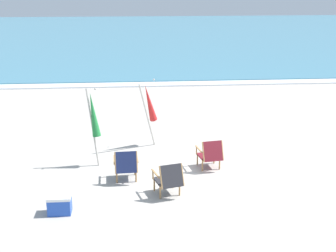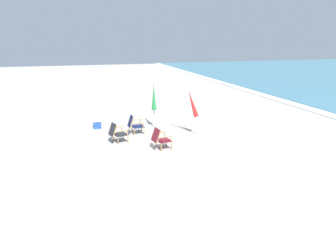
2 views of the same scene
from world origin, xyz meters
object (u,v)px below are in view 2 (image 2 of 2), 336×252
at_px(beach_chair_back_left, 135,124).
at_px(cooler_box, 97,124).
at_px(beach_chair_far_center, 160,138).
at_px(umbrella_furled_green, 154,98).
at_px(umbrella_furled_red, 192,104).
at_px(beach_chair_front_left, 117,132).

relative_size(beach_chair_back_left, cooler_box, 1.67).
height_order(beach_chair_far_center, umbrella_furled_green, umbrella_furled_green).
bearing_deg(umbrella_furled_red, umbrella_furled_green, -138.40).
xyz_separation_m(beach_chair_back_left, umbrella_furled_green, (-0.82, 1.09, 0.95)).
relative_size(beach_chair_far_center, beach_chair_back_left, 1.00).
bearing_deg(beach_chair_front_left, umbrella_furled_red, 95.01).
bearing_deg(umbrella_furled_green, beach_chair_far_center, -9.66).
height_order(umbrella_furled_red, umbrella_furled_green, umbrella_furled_green).
distance_m(beach_chair_far_center, umbrella_furled_red, 2.53).
xyz_separation_m(beach_chair_back_left, beach_chair_front_left, (0.97, -0.89, -0.00)).
xyz_separation_m(beach_chair_far_center, umbrella_furled_green, (-2.99, 0.51, 0.95)).
xyz_separation_m(beach_chair_far_center, umbrella_furled_red, (-1.49, 1.84, 0.88)).
bearing_deg(beach_chair_front_left, beach_chair_back_left, 137.52).
bearing_deg(umbrella_furled_red, beach_chair_far_center, -50.99).
bearing_deg(umbrella_furled_red, cooler_box, -117.81).
distance_m(beach_chair_far_center, beach_chair_back_left, 2.25).
bearing_deg(umbrella_furled_red, beach_chair_front_left, -84.99).
relative_size(umbrella_furled_red, cooler_box, 4.12).
relative_size(beach_chair_far_center, cooler_box, 1.67).
relative_size(beach_chair_back_left, umbrella_furled_green, 0.39).
xyz_separation_m(beach_chair_far_center, beach_chair_back_left, (-2.18, -0.58, 0.00)).
bearing_deg(cooler_box, umbrella_furled_red, 62.19).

